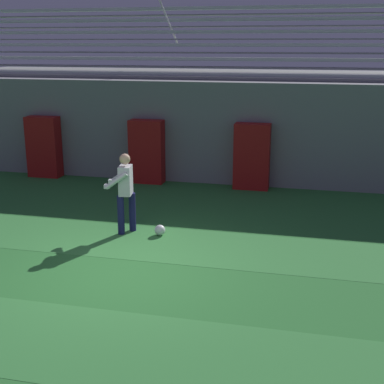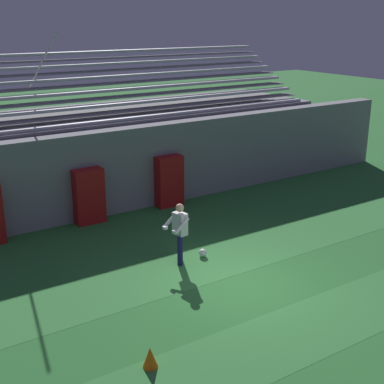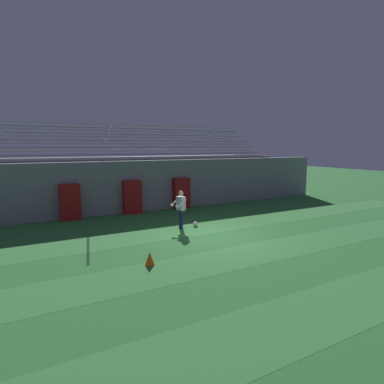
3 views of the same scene
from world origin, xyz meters
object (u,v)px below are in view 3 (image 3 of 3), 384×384
object	(u,v)px
padding_pillar_gate_right	(181,193)
padding_pillar_far_left	(70,202)
traffic_cone	(150,259)
goalkeeper	(181,207)
padding_pillar_gate_left	(132,197)
soccer_ball	(195,224)

from	to	relation	value
padding_pillar_gate_right	padding_pillar_far_left	distance (m)	6.09
padding_pillar_far_left	traffic_cone	distance (m)	7.67
padding_pillar_gate_right	goalkeeper	distance (m)	4.57
padding_pillar_gate_left	goalkeeper	distance (m)	4.14
padding_pillar_gate_left	traffic_cone	size ratio (longest dim) A/B	4.21
padding_pillar_gate_left	soccer_ball	bearing A→B (deg)	-68.92
padding_pillar_gate_right	goalkeeper	world-z (taller)	padding_pillar_gate_right
goalkeeper	soccer_ball	size ratio (longest dim) A/B	7.59
padding_pillar_gate_left	goalkeeper	bearing A→B (deg)	-78.35
padding_pillar_far_left	traffic_cone	bearing A→B (deg)	-81.26
padding_pillar_far_left	padding_pillar_gate_right	bearing A→B (deg)	0.00
padding_pillar_gate_right	soccer_ball	distance (m)	4.37
padding_pillar_far_left	goalkeeper	size ratio (longest dim) A/B	1.06
padding_pillar_gate_right	traffic_cone	bearing A→B (deg)	-123.12
padding_pillar_gate_right	padding_pillar_far_left	bearing A→B (deg)	180.00
padding_pillar_gate_right	traffic_cone	world-z (taller)	padding_pillar_gate_right
padding_pillar_gate_left	soccer_ball	size ratio (longest dim) A/B	8.03
soccer_ball	padding_pillar_far_left	bearing A→B (deg)	139.20
padding_pillar_gate_right	goalkeeper	size ratio (longest dim) A/B	1.06
goalkeeper	padding_pillar_gate_right	bearing A→B (deg)	62.61
padding_pillar_gate_right	padding_pillar_far_left	size ratio (longest dim) A/B	1.00
traffic_cone	goalkeeper	bearing A→B (deg)	51.06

